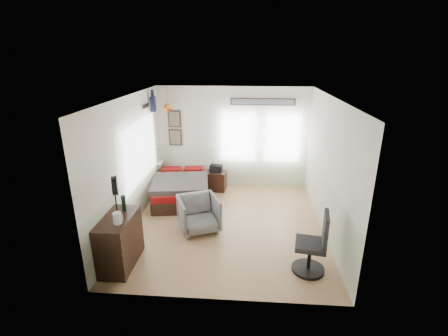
% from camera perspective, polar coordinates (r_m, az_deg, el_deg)
% --- Properties ---
extents(ground_plane, '(4.00, 4.50, 0.01)m').
position_cam_1_polar(ground_plane, '(7.08, 0.57, -9.97)').
color(ground_plane, '#A27754').
extents(room_shell, '(4.02, 4.52, 2.71)m').
position_cam_1_polar(room_shell, '(6.62, 0.05, 3.15)').
color(room_shell, silver).
rests_on(room_shell, ground_plane).
extents(wall_decor, '(3.55, 1.32, 1.44)m').
position_cam_1_polar(wall_decor, '(8.36, -6.16, 9.90)').
color(wall_decor, '#3D281F').
rests_on(wall_decor, room_shell).
extents(bed, '(1.51, 1.97, 0.58)m').
position_cam_1_polar(bed, '(8.19, -7.57, -3.64)').
color(bed, black).
rests_on(bed, ground_plane).
extents(dresser, '(0.48, 1.00, 0.90)m').
position_cam_1_polar(dresser, '(5.94, -17.83, -12.13)').
color(dresser, black).
rests_on(dresser, ground_plane).
extents(armchair, '(1.02, 1.03, 0.72)m').
position_cam_1_polar(armchair, '(6.75, -4.46, -8.03)').
color(armchair, slate).
rests_on(armchair, ground_plane).
extents(nightstand, '(0.55, 0.46, 0.51)m').
position_cam_1_polar(nightstand, '(8.70, -1.37, -2.25)').
color(nightstand, black).
rests_on(nightstand, ground_plane).
extents(task_chair, '(0.56, 0.56, 1.10)m').
position_cam_1_polar(task_chair, '(5.69, 15.52, -13.45)').
color(task_chair, black).
rests_on(task_chair, ground_plane).
extents(kettle, '(0.16, 0.14, 0.19)m').
position_cam_1_polar(kettle, '(5.50, -18.26, -8.38)').
color(kettle, silver).
rests_on(kettle, dresser).
extents(bottle, '(0.07, 0.07, 0.29)m').
position_cam_1_polar(bottle, '(5.85, -17.22, -6.00)').
color(bottle, black).
rests_on(bottle, dresser).
extents(stand_fan, '(0.19, 0.31, 0.78)m').
position_cam_1_polar(stand_fan, '(5.37, -18.65, -3.10)').
color(stand_fan, black).
rests_on(stand_fan, dresser).
extents(black_bag, '(0.34, 0.25, 0.19)m').
position_cam_1_polar(black_bag, '(8.57, -1.39, -0.08)').
color(black_bag, black).
rests_on(black_bag, nightstand).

